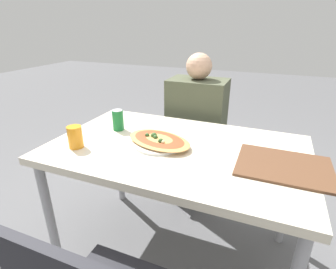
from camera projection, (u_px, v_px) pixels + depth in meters
The scene contains 8 objects.
ground_plane at pixel (175, 252), 1.69m from camera, with size 14.00×14.00×0.00m, color #59595B.
dining_table at pixel (177, 158), 1.42m from camera, with size 1.34×0.83×0.76m.
chair_far_seated at pixel (199, 138), 2.15m from camera, with size 0.40×0.40×0.87m.
person_seated at pixel (196, 119), 1.98m from camera, with size 0.42×0.30×1.17m.
pizza_main at pixel (159, 141), 1.40m from camera, with size 0.43×0.34×0.06m.
soda_can at pixel (118, 120), 1.58m from camera, with size 0.07×0.07×0.12m.
drink_glass at pixel (75, 137), 1.35m from camera, with size 0.08×0.08×0.12m.
serving_tray at pixel (284, 166), 1.18m from camera, with size 0.41×0.32×0.01m.
Camera 1 is at (0.43, -1.18, 1.36)m, focal length 28.00 mm.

